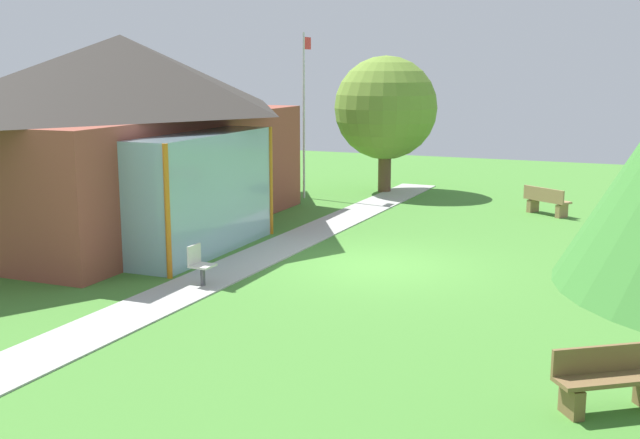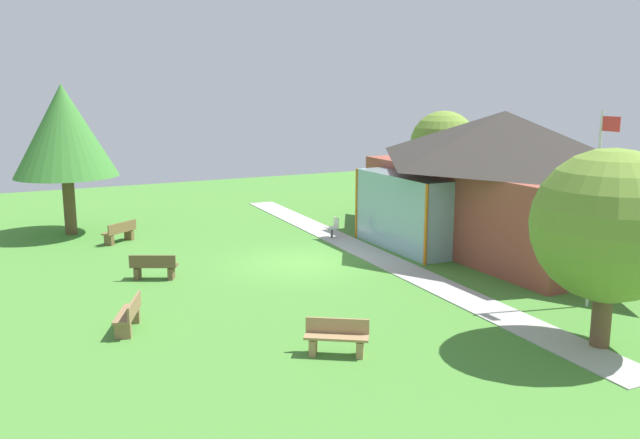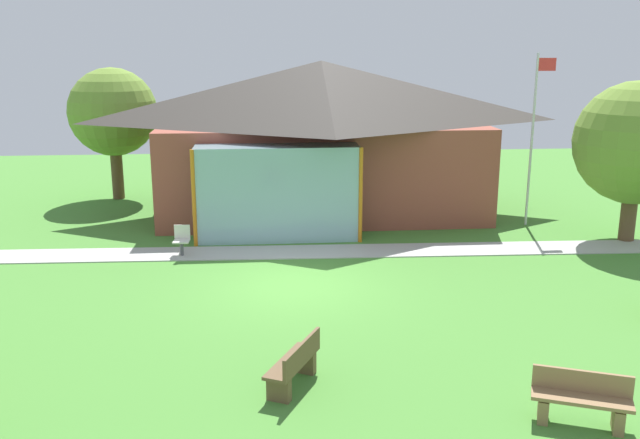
{
  "view_description": "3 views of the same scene",
  "coord_description": "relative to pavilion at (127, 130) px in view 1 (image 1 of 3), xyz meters",
  "views": [
    {
      "loc": [
        -16.55,
        -5.49,
        4.45
      ],
      "look_at": [
        -0.0,
        1.41,
        0.96
      ],
      "focal_mm": 44.43,
      "sensor_mm": 36.0,
      "label": 1
    },
    {
      "loc": [
        20.97,
        -9.64,
        6.19
      ],
      "look_at": [
        -0.74,
        1.08,
        1.35
      ],
      "focal_mm": 37.65,
      "sensor_mm": 36.0,
      "label": 2
    },
    {
      "loc": [
        -0.78,
        -16.12,
        5.77
      ],
      "look_at": [
        0.8,
        1.86,
        1.2
      ],
      "focal_mm": 38.76,
      "sensor_mm": 36.0,
      "label": 3
    }
  ],
  "objects": [
    {
      "name": "patio_chair_west",
      "position": [
        -4.31,
        -4.8,
        -2.32
      ],
      "size": [
        0.46,
        0.46,
        0.86
      ],
      "rotation": [
        0.0,
        0.0,
        3.09
      ],
      "color": "beige",
      "rests_on": "ground_plane"
    },
    {
      "name": "bench_front_center",
      "position": [
        -1.54,
        -12.79,
        -2.33
      ],
      "size": [
        1.07,
        1.54,
        0.84
      ],
      "rotation": [
        0.0,
        0.0,
        1.11
      ],
      "color": "brown",
      "rests_on": "ground_plane"
    },
    {
      "name": "bench_lawn_far_right",
      "position": [
        6.59,
        -10.34,
        -2.33
      ],
      "size": [
        1.19,
        1.5,
        0.84
      ],
      "rotation": [
        0.0,
        0.0,
        4.13
      ],
      "color": "#9E7A51",
      "rests_on": "ground_plane"
    },
    {
      "name": "pavilion",
      "position": [
        0.0,
        0.0,
        0.0
      ],
      "size": [
        11.89,
        7.39,
        5.27
      ],
      "color": "brown",
      "rests_on": "ground_plane"
    },
    {
      "name": "ground_plane",
      "position": [
        -1.29,
        -7.6,
        -2.73
      ],
      "size": [
        44.0,
        44.0,
        0.0
      ],
      "primitive_type": "plane",
      "color": "#478433"
    },
    {
      "name": "tree_east_hedge",
      "position": [
        8.97,
        -4.42,
        0.24
      ],
      "size": [
        3.62,
        3.62,
        4.8
      ],
      "color": "brown",
      "rests_on": "ground_plane"
    },
    {
      "name": "footpath",
      "position": [
        -1.29,
        -4.78,
        -2.72
      ],
      "size": [
        24.55,
        2.05,
        0.03
      ],
      "primitive_type": "cube",
      "rotation": [
        0.0,
        0.0,
        -0.03
      ],
      "color": "#ADADA8",
      "rests_on": "ground_plane"
    },
    {
      "name": "bench_front_left",
      "position": [
        -7.39,
        -12.83,
        -2.33
      ],
      "size": [
        1.23,
        1.48,
        0.84
      ],
      "rotation": [
        0.0,
        0.0,
        2.19
      ],
      "color": "brown",
      "rests_on": "ground_plane"
    },
    {
      "name": "flagpole",
      "position": [
        6.69,
        -2.3,
        0.32
      ],
      "size": [
        0.64,
        0.08,
        5.54
      ],
      "color": "silver",
      "rests_on": "ground_plane"
    }
  ]
}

